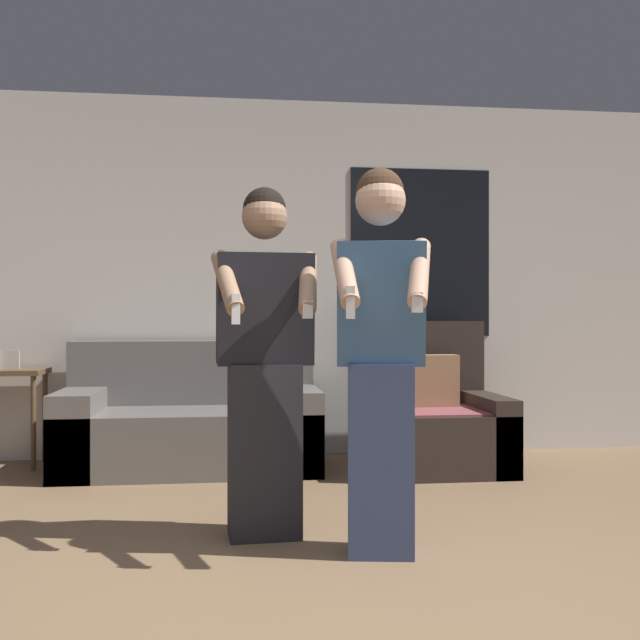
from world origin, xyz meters
TOP-DOWN VIEW (x-y plane):
  - ground_plane at (0.00, 0.00)m, footprint 14.00×14.00m
  - wall_back at (0.02, 3.31)m, footprint 5.85×0.07m
  - couch at (-0.65, 2.85)m, footprint 1.74×0.88m
  - armchair at (1.02, 2.70)m, footprint 0.90×0.93m
  - side_table at (-1.91, 3.05)m, footprint 0.48×0.41m
  - person_left at (-0.22, 1.15)m, footprint 0.51×0.48m
  - person_right at (0.26, 0.82)m, footprint 0.44×0.52m

SIDE VIEW (x-z plane):
  - ground_plane at x=0.00m, z-range 0.00..0.00m
  - couch at x=-0.65m, z-range -0.14..0.73m
  - armchair at x=1.02m, z-range -0.19..0.82m
  - side_table at x=-1.91m, z-range 0.15..0.98m
  - person_left at x=-0.22m, z-range 0.00..1.66m
  - person_right at x=0.26m, z-range 0.03..1.72m
  - wall_back at x=0.02m, z-range 0.00..2.70m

